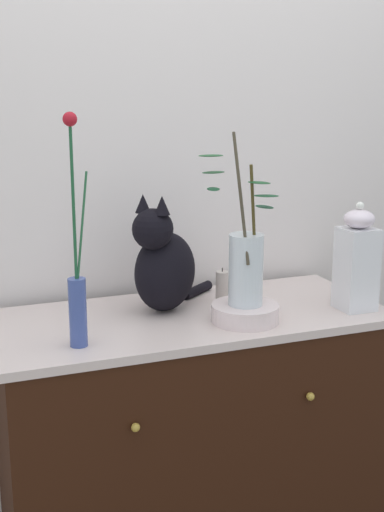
{
  "coord_description": "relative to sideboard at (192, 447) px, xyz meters",
  "views": [
    {
      "loc": [
        -0.7,
        -1.83,
        1.54
      ],
      "look_at": [
        0.0,
        0.0,
        1.07
      ],
      "focal_mm": 47.6,
      "sensor_mm": 36.0,
      "label": 1
    }
  ],
  "objects": [
    {
      "name": "cat_sitting",
      "position": [
        -0.07,
        0.06,
        0.59
      ],
      "size": [
        0.36,
        0.3,
        0.37
      ],
      "color": "black",
      "rests_on": "sideboard"
    },
    {
      "name": "vase_glass_clear",
      "position": [
        0.12,
        -0.12,
        0.62
      ],
      "size": [
        0.22,
        0.14,
        0.49
      ],
      "color": "silver",
      "rests_on": "bowl_porcelain"
    },
    {
      "name": "vase_slim_green",
      "position": [
        -0.37,
        -0.14,
        0.6
      ],
      "size": [
        0.06,
        0.05,
        0.61
      ],
      "color": "#3B4E93",
      "rests_on": "sideboard"
    },
    {
      "name": "sideboard",
      "position": [
        0.0,
        0.0,
        0.0
      ],
      "size": [
        1.18,
        0.55,
        0.89
      ],
      "color": "black",
      "rests_on": "ground_plane"
    },
    {
      "name": "candle_pillar",
      "position": [
        0.13,
        0.07,
        0.5
      ],
      "size": [
        0.04,
        0.04,
        0.12
      ],
      "color": "#C0B3A8",
      "rests_on": "sideboard"
    },
    {
      "name": "bowl_porcelain",
      "position": [
        0.12,
        -0.12,
        0.47
      ],
      "size": [
        0.2,
        0.2,
        0.05
      ],
      "primitive_type": "cylinder",
      "color": "silver",
      "rests_on": "sideboard"
    },
    {
      "name": "jar_lidded_porcelain",
      "position": [
        0.49,
        -0.13,
        0.6
      ],
      "size": [
        0.1,
        0.1,
        0.34
      ],
      "color": "white",
      "rests_on": "sideboard"
    },
    {
      "name": "wall_back",
      "position": [
        0.0,
        0.34,
        0.85
      ],
      "size": [
        4.4,
        0.08,
        2.6
      ],
      "primitive_type": "cube",
      "color": "silver",
      "rests_on": "ground_plane"
    }
  ]
}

